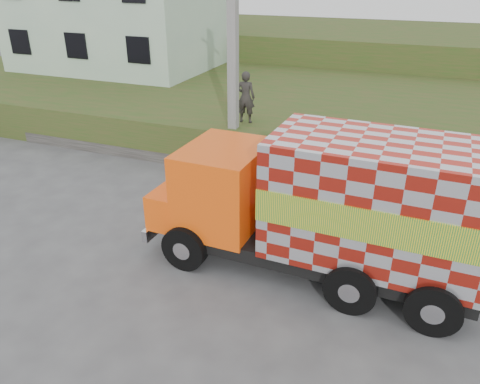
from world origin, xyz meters
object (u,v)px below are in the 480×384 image
at_px(utility_pole, 233,51).
at_px(pedestrian, 246,97).
at_px(cargo_truck, 329,206).
at_px(cow, 209,205).

relative_size(utility_pole, pedestrian, 4.39).
bearing_deg(pedestrian, cargo_truck, 119.88).
bearing_deg(cargo_truck, utility_pole, 132.62).
height_order(utility_pole, cargo_truck, utility_pole).
relative_size(cow, pedestrian, 0.76).
height_order(utility_pole, cow, utility_pole).
height_order(utility_pole, pedestrian, utility_pole).
xyz_separation_m(cow, pedestrian, (-0.76, 4.81, 1.83)).
relative_size(cargo_truck, pedestrian, 4.25).
bearing_deg(cargo_truck, pedestrian, 127.75).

